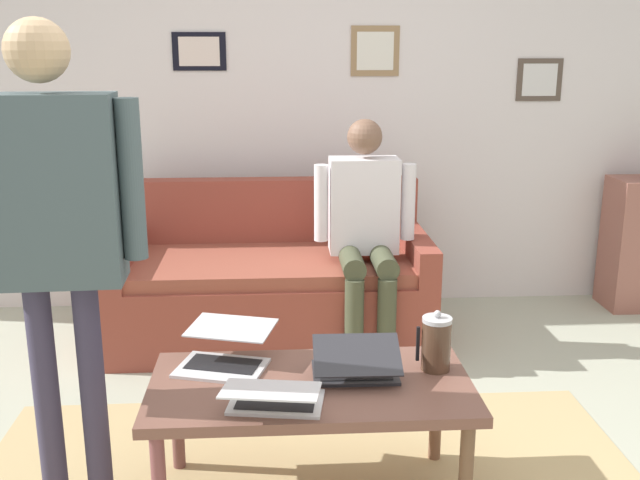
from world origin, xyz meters
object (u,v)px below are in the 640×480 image
Objects in this scene: coffee_table at (311,395)px; laptop_right at (274,398)px; person_seated at (365,223)px; couch at (273,286)px; laptop_left at (225,353)px; french_press at (436,343)px; laptop_center at (356,366)px; person_standing at (53,215)px.

coffee_table is 3.26× the size of laptop_right.
person_seated reaches higher than coffee_table.
couch is 1.38× the size of person_seated.
laptop_left is at bearing 82.98° from couch.
laptop_center is at bearing 8.68° from french_press.
french_press is 1.44m from person_standing.
french_press reaches higher than laptop_center.
coffee_table is 2.77× the size of laptop_left.
laptop_left is 0.33× the size of person_seated.
person_standing is at bearing 21.24° from laptop_left.
coffee_table is at bearing -177.74° from person_standing.
couch is at bearing -24.01° from person_seated.
person_standing is 1.36× the size of person_seated.
laptop_right is at bearing 56.05° from coffee_table.
couch is at bearing -97.02° from laptop_left.
couch reaches higher than laptop_left.
coffee_table is at bearing 9.88° from french_press.
laptop_right is at bearing 90.31° from couch.
french_press is at bearing 111.91° from couch.
person_seated is at bearing 155.99° from couch.
person_standing reaches higher than laptop_left.
laptop_left is at bearing -63.08° from laptop_right.
coffee_table is at bearing 12.06° from laptop_center.
couch is at bearing -84.99° from coffee_table.
laptop_right is at bearing 72.56° from person_seated.
laptop_left is 0.51m from laptop_center.
couch is at bearing -113.29° from person_standing.
couch is 1.67m from french_press.
coffee_table is 0.20m from laptop_center.
coffee_table is 1.47m from person_seated.
laptop_left is 1.41m from person_seated.
laptop_left is 1.17× the size of laptop_right.
laptop_right is 1.67m from person_seated.
laptop_right is 0.28× the size of person_seated.
coffee_table is 0.38m from laptop_left.
person_seated is (-0.20, -1.35, 0.21)m from laptop_center.
person_seated is at bearing -85.23° from french_press.
laptop_left is at bearing -6.50° from french_press.
person_seated is (-0.37, -1.39, 0.30)m from coffee_table.
laptop_center is at bearing -142.28° from laptop_right.
coffee_table is 0.25m from laptop_right.
laptop_right is 0.95m from person_standing.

